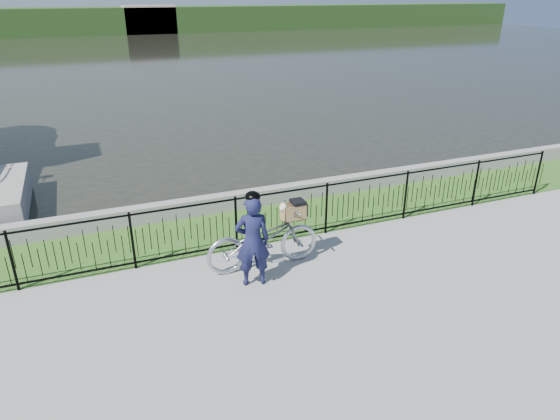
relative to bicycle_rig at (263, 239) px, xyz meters
name	(u,v)px	position (x,y,z in m)	size (l,w,h in m)	color
ground	(316,278)	(0.73, -0.78, -0.58)	(120.00, 120.00, 0.00)	gray
grass_strip	(266,222)	(0.73, 1.82, -0.58)	(60.00, 2.00, 0.01)	#335F1D
water	(122,61)	(0.73, 32.22, -0.58)	(120.00, 120.00, 0.00)	black
quay_wall	(251,198)	(0.73, 2.82, -0.38)	(60.00, 0.30, 0.40)	gray
fence	(283,216)	(0.73, 0.82, -0.01)	(14.00, 0.06, 1.15)	black
far_treeline	(97,21)	(0.73, 59.22, 0.92)	(120.00, 6.00, 3.00)	#254319
far_building_right	(150,20)	(6.73, 57.72, 1.02)	(6.00, 3.00, 3.20)	gray
bicycle_rig	(263,239)	(0.00, 0.00, 0.00)	(2.18, 0.76, 1.26)	#B0B4BC
cyclist	(253,240)	(-0.38, -0.50, 0.28)	(0.67, 0.50, 1.75)	#15173C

